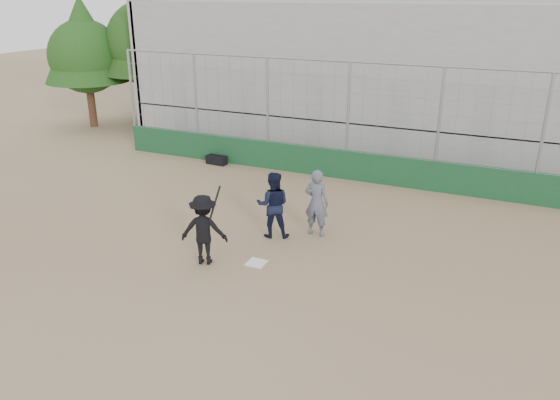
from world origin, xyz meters
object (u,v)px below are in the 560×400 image
at_px(umpire, 316,206).
at_px(equipment_bag, 217,160).
at_px(catcher_crouched, 273,216).
at_px(batter_at_plate, 204,230).

bearing_deg(umpire, equipment_bag, -35.51).
relative_size(umpire, equipment_bag, 2.06).
distance_m(catcher_crouched, umpire, 1.18).
xyz_separation_m(catcher_crouched, equipment_bag, (-4.69, 5.04, -0.44)).
bearing_deg(batter_at_plate, catcher_crouched, 66.29).
relative_size(batter_at_plate, umpire, 1.14).
height_order(catcher_crouched, umpire, umpire).
bearing_deg(catcher_crouched, batter_at_plate, -113.71).
height_order(batter_at_plate, umpire, batter_at_plate).
bearing_deg(umpire, batter_at_plate, 56.73).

